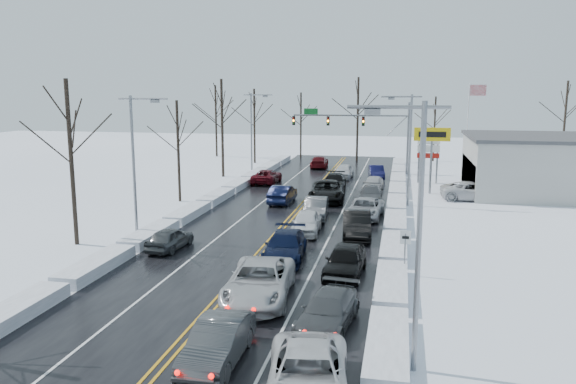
% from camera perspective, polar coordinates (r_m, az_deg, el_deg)
% --- Properties ---
extents(ground, '(160.00, 160.00, 0.00)m').
position_cam_1_polar(ground, '(38.06, -0.76, -3.86)').
color(ground, white).
rests_on(ground, ground).
extents(road_surface, '(14.00, 84.00, 0.01)m').
position_cam_1_polar(road_surface, '(39.96, -0.15, -3.17)').
color(road_surface, black).
rests_on(road_surface, ground).
extents(snow_bank_left, '(1.49, 72.00, 0.61)m').
position_cam_1_polar(snow_bank_left, '(42.12, -10.34, -2.64)').
color(snow_bank_left, white).
rests_on(snow_bank_left, ground).
extents(snow_bank_right, '(1.49, 72.00, 0.61)m').
position_cam_1_polar(snow_bank_right, '(39.18, 10.82, -3.63)').
color(snow_bank_right, white).
rests_on(snow_bank_right, ground).
extents(traffic_signal_mast, '(13.28, 0.39, 8.00)m').
position_cam_1_polar(traffic_signal_mast, '(64.31, 7.60, 6.80)').
color(traffic_signal_mast, slate).
rests_on(traffic_signal_mast, ground).
extents(tires_plus_sign, '(3.20, 0.34, 6.00)m').
position_cam_1_polar(tires_plus_sign, '(52.30, 14.42, 5.25)').
color(tires_plus_sign, slate).
rests_on(tires_plus_sign, ground).
extents(used_vehicles_sign, '(2.20, 0.22, 4.65)m').
position_cam_1_polar(used_vehicles_sign, '(58.43, 14.07, 4.11)').
color(used_vehicles_sign, slate).
rests_on(used_vehicles_sign, ground).
extents(speed_limit_sign, '(0.55, 0.09, 2.35)m').
position_cam_1_polar(speed_limit_sign, '(29.09, 11.83, -5.24)').
color(speed_limit_sign, slate).
rests_on(speed_limit_sign, ground).
extents(flagpole, '(1.87, 1.20, 10.00)m').
position_cam_1_polar(flagpole, '(66.55, 17.93, 6.90)').
color(flagpole, silver).
rests_on(flagpole, ground).
extents(streetlight_se, '(3.20, 0.25, 9.00)m').
position_cam_1_polar(streetlight_se, '(18.50, 12.63, -2.46)').
color(streetlight_se, slate).
rests_on(streetlight_se, ground).
extents(streetlight_ne, '(3.20, 0.25, 9.00)m').
position_cam_1_polar(streetlight_ne, '(46.23, 12.06, 5.11)').
color(streetlight_ne, slate).
rests_on(streetlight_ne, ground).
extents(streetlight_sw, '(3.20, 0.25, 9.00)m').
position_cam_1_polar(streetlight_sw, '(36.12, -15.17, 3.58)').
color(streetlight_sw, slate).
rests_on(streetlight_sw, ground).
extents(streetlight_nw, '(3.20, 0.25, 9.00)m').
position_cam_1_polar(streetlight_nw, '(62.32, -3.57, 6.61)').
color(streetlight_nw, slate).
rests_on(streetlight_nw, ground).
extents(tree_left_b, '(4.00, 4.00, 10.00)m').
position_cam_1_polar(tree_left_b, '(35.82, -21.34, 5.88)').
color(tree_left_b, '#2D231C').
rests_on(tree_left_b, ground).
extents(tree_left_c, '(3.40, 3.40, 8.50)m').
position_cam_1_polar(tree_left_c, '(47.84, -11.15, 6.07)').
color(tree_left_c, '#2D231C').
rests_on(tree_left_c, ground).
extents(tree_left_d, '(4.20, 4.20, 10.50)m').
position_cam_1_polar(tree_left_d, '(61.13, -6.74, 8.39)').
color(tree_left_d, '#2D231C').
rests_on(tree_left_d, ground).
extents(tree_left_e, '(3.80, 3.80, 9.50)m').
position_cam_1_polar(tree_left_e, '(72.55, -3.44, 8.18)').
color(tree_left_e, '#2D231C').
rests_on(tree_left_e, ground).
extents(tree_far_a, '(4.00, 4.00, 10.00)m').
position_cam_1_polar(tree_far_a, '(80.36, -7.36, 8.57)').
color(tree_far_a, '#2D231C').
rests_on(tree_far_a, ground).
extents(tree_far_b, '(3.60, 3.60, 9.00)m').
position_cam_1_polar(tree_far_b, '(78.35, 1.32, 8.10)').
color(tree_far_b, '#2D231C').
rests_on(tree_far_b, ground).
extents(tree_far_c, '(4.40, 4.40, 11.00)m').
position_cam_1_polar(tree_far_c, '(75.30, 7.13, 8.99)').
color(tree_far_c, '#2D231C').
rests_on(tree_far_c, ground).
extents(tree_far_d, '(3.40, 3.40, 8.50)m').
position_cam_1_polar(tree_far_d, '(76.74, 14.71, 7.46)').
color(tree_far_d, '#2D231C').
rests_on(tree_far_d, ground).
extents(tree_far_e, '(4.20, 4.20, 10.50)m').
position_cam_1_polar(tree_far_e, '(79.67, 26.41, 7.83)').
color(tree_far_e, '#2D231C').
rests_on(tree_far_e, ground).
extents(queued_car_1, '(1.59, 4.53, 1.49)m').
position_cam_1_polar(queued_car_1, '(20.50, -7.10, -16.82)').
color(queued_car_1, '#3A3C3E').
rests_on(queued_car_1, ground).
extents(queued_car_2, '(3.31, 6.28, 1.68)m').
position_cam_1_polar(queued_car_2, '(25.88, -2.93, -10.81)').
color(queued_car_2, '#BDBDBF').
rests_on(queued_car_2, ground).
extents(queued_car_3, '(2.50, 5.37, 1.52)m').
position_cam_1_polar(queued_car_3, '(31.56, -0.30, -6.86)').
color(queued_car_3, black).
rests_on(queued_car_3, ground).
extents(queued_car_4, '(1.97, 4.46, 1.49)m').
position_cam_1_polar(queued_car_4, '(37.14, 1.85, -4.22)').
color(queued_car_4, white).
rests_on(queued_car_4, ground).
extents(queued_car_5, '(1.94, 4.74, 1.53)m').
position_cam_1_polar(queued_car_5, '(41.45, 2.83, -2.69)').
color(queued_car_5, '#444749').
rests_on(queued_car_5, ground).
extents(queued_car_6, '(3.31, 6.39, 1.72)m').
position_cam_1_polar(queued_car_6, '(48.02, 3.98, -0.90)').
color(queued_car_6, black).
rests_on(queued_car_6, ground).
extents(queued_car_7, '(2.46, 5.34, 1.51)m').
position_cam_1_polar(queued_car_7, '(53.39, 4.73, 0.23)').
color(queued_car_7, black).
rests_on(queued_car_7, ground).
extents(queued_car_8, '(1.98, 4.51, 1.51)m').
position_cam_1_polar(queued_car_8, '(60.45, 5.68, 1.40)').
color(queued_car_8, silver).
rests_on(queued_car_8, ground).
extents(queued_car_11, '(2.49, 4.87, 1.35)m').
position_cam_1_polar(queued_car_11, '(23.11, 4.07, -13.49)').
color(queued_car_11, '#404345').
rests_on(queued_car_11, ground).
extents(queued_car_12, '(2.10, 4.70, 1.57)m').
position_cam_1_polar(queued_car_12, '(29.12, 5.80, -8.41)').
color(queued_car_12, black).
rests_on(queued_car_12, ground).
extents(queued_car_13, '(2.22, 5.17, 1.66)m').
position_cam_1_polar(queued_car_13, '(36.58, 6.96, -4.53)').
color(queued_car_13, black).
rests_on(queued_car_13, ground).
extents(queued_car_14, '(2.78, 5.35, 1.44)m').
position_cam_1_polar(queued_car_14, '(41.92, 7.81, -2.63)').
color(queued_car_14, '#A2A5AA').
rests_on(queued_car_14, ground).
extents(queued_car_15, '(1.98, 4.73, 1.36)m').
position_cam_1_polar(queued_car_15, '(47.82, 8.37, -1.03)').
color(queued_car_15, '#434549').
rests_on(queued_car_15, ground).
extents(queued_car_16, '(2.05, 4.21, 1.39)m').
position_cam_1_polar(queued_car_16, '(53.33, 8.62, 0.13)').
color(queued_car_16, '#B8B8BA').
rests_on(queued_car_16, ground).
extents(queued_car_17, '(2.06, 4.44, 1.41)m').
position_cam_1_polar(queued_car_17, '(60.70, 8.94, 1.36)').
color(queued_car_17, black).
rests_on(queued_car_17, ground).
extents(oncoming_car_0, '(1.70, 4.64, 1.52)m').
position_cam_1_polar(oncoming_car_0, '(47.04, -0.56, -1.11)').
color(oncoming_car_0, black).
rests_on(oncoming_car_0, ground).
extents(oncoming_car_1, '(2.35, 5.09, 1.41)m').
position_cam_1_polar(oncoming_car_1, '(56.95, -2.16, 0.89)').
color(oncoming_car_1, '#500A12').
rests_on(oncoming_car_1, ground).
extents(oncoming_car_2, '(2.37, 5.11, 1.45)m').
position_cam_1_polar(oncoming_car_2, '(68.41, 3.18, 2.47)').
color(oncoming_car_2, '#4F0A0F').
rests_on(oncoming_car_2, ground).
extents(oncoming_car_3, '(1.91, 4.03, 1.33)m').
position_cam_1_polar(oncoming_car_3, '(34.25, -11.88, -5.70)').
color(oncoming_car_3, '#424547').
rests_on(oncoming_car_3, ground).
extents(parked_car_0, '(5.76, 2.81, 1.58)m').
position_cam_1_polar(parked_car_0, '(50.77, 18.35, -0.79)').
color(parked_car_0, silver).
rests_on(parked_car_0, ground).
extents(parked_car_1, '(2.59, 5.10, 1.42)m').
position_cam_1_polar(parked_car_1, '(53.49, 21.02, -0.41)').
color(parked_car_1, '#414446').
rests_on(parked_car_1, ground).
extents(parked_car_2, '(2.28, 4.88, 1.62)m').
position_cam_1_polar(parked_car_2, '(59.73, 18.38, 0.81)').
color(parked_car_2, black).
rests_on(parked_car_2, ground).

